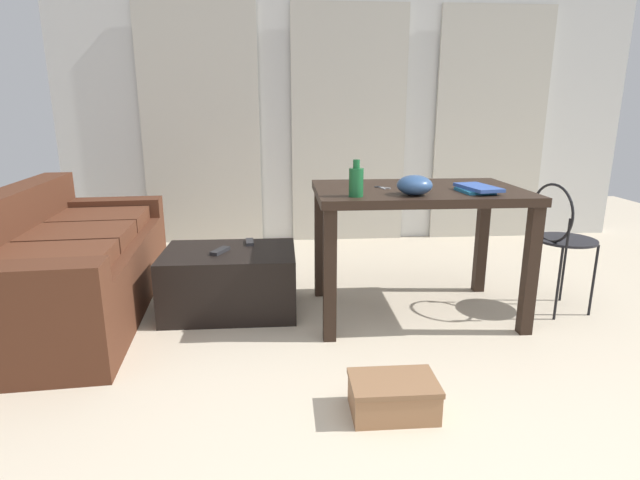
{
  "coord_description": "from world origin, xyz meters",
  "views": [
    {
      "loc": [
        -0.64,
        -1.33,
        1.26
      ],
      "look_at": [
        -0.4,
        1.76,
        0.44
      ],
      "focal_mm": 28.09,
      "sensor_mm": 36.0,
      "label": 1
    }
  ],
  "objects_px": {
    "tv_remote_secondary": "(220,251)",
    "shoebox": "(393,396)",
    "coffee_table": "(230,281)",
    "tv_remote_primary": "(250,242)",
    "bowl": "(415,185)",
    "scissors": "(380,187)",
    "couch": "(65,266)",
    "craft_table": "(417,207)",
    "bottle_near": "(356,181)",
    "wire_chair": "(559,231)",
    "book_stack": "(477,189)"
  },
  "relations": [
    {
      "from": "wire_chair",
      "to": "bottle_near",
      "type": "distance_m",
      "value": 1.36
    },
    {
      "from": "bowl",
      "to": "tv_remote_secondary",
      "type": "distance_m",
      "value": 1.24
    },
    {
      "from": "tv_remote_primary",
      "to": "bowl",
      "type": "bearing_deg",
      "value": -34.19
    },
    {
      "from": "wire_chair",
      "to": "book_stack",
      "type": "relative_size",
      "value": 2.58
    },
    {
      "from": "wire_chair",
      "to": "tv_remote_secondary",
      "type": "bearing_deg",
      "value": 176.43
    },
    {
      "from": "wire_chair",
      "to": "book_stack",
      "type": "distance_m",
      "value": 0.68
    },
    {
      "from": "shoebox",
      "to": "craft_table",
      "type": "bearing_deg",
      "value": 71.25
    },
    {
      "from": "wire_chair",
      "to": "tv_remote_secondary",
      "type": "xyz_separation_m",
      "value": [
        -2.08,
        0.13,
        -0.12
      ]
    },
    {
      "from": "scissors",
      "to": "tv_remote_secondary",
      "type": "height_order",
      "value": "scissors"
    },
    {
      "from": "wire_chair",
      "to": "tv_remote_secondary",
      "type": "height_order",
      "value": "wire_chair"
    },
    {
      "from": "bottle_near",
      "to": "tv_remote_secondary",
      "type": "height_order",
      "value": "bottle_near"
    },
    {
      "from": "couch",
      "to": "tv_remote_primary",
      "type": "xyz_separation_m",
      "value": [
        1.14,
        0.12,
        0.1
      ]
    },
    {
      "from": "book_stack",
      "to": "scissors",
      "type": "distance_m",
      "value": 0.55
    },
    {
      "from": "bottle_near",
      "to": "coffee_table",
      "type": "bearing_deg",
      "value": 152.09
    },
    {
      "from": "coffee_table",
      "to": "book_stack",
      "type": "bearing_deg",
      "value": -11.73
    },
    {
      "from": "bowl",
      "to": "scissors",
      "type": "xyz_separation_m",
      "value": [
        -0.14,
        0.27,
        -0.05
      ]
    },
    {
      "from": "wire_chair",
      "to": "craft_table",
      "type": "bearing_deg",
      "value": 177.3
    },
    {
      "from": "coffee_table",
      "to": "scissors",
      "type": "xyz_separation_m",
      "value": [
        0.93,
        -0.09,
        0.6
      ]
    },
    {
      "from": "shoebox",
      "to": "tv_remote_secondary",
      "type": "bearing_deg",
      "value": 126.09
    },
    {
      "from": "bottle_near",
      "to": "tv_remote_secondary",
      "type": "bearing_deg",
      "value": 155.79
    },
    {
      "from": "craft_table",
      "to": "wire_chair",
      "type": "xyz_separation_m",
      "value": [
        0.88,
        -0.04,
        -0.16
      ]
    },
    {
      "from": "couch",
      "to": "bottle_near",
      "type": "relative_size",
      "value": 9.91
    },
    {
      "from": "couch",
      "to": "bottle_near",
      "type": "xyz_separation_m",
      "value": [
        1.75,
        -0.43,
        0.57
      ]
    },
    {
      "from": "bowl",
      "to": "scissors",
      "type": "distance_m",
      "value": 0.31
    },
    {
      "from": "bottle_near",
      "to": "tv_remote_primary",
      "type": "relative_size",
      "value": 1.39
    },
    {
      "from": "coffee_table",
      "to": "craft_table",
      "type": "bearing_deg",
      "value": -6.19
    },
    {
      "from": "wire_chair",
      "to": "tv_remote_secondary",
      "type": "relative_size",
      "value": 5.16
    },
    {
      "from": "wire_chair",
      "to": "bottle_near",
      "type": "xyz_separation_m",
      "value": [
        -1.3,
        -0.22,
        0.36
      ]
    },
    {
      "from": "bowl",
      "to": "tv_remote_secondary",
      "type": "xyz_separation_m",
      "value": [
        -1.11,
        0.33,
        -0.44
      ]
    },
    {
      "from": "bowl",
      "to": "tv_remote_primary",
      "type": "distance_m",
      "value": 1.17
    },
    {
      "from": "bowl",
      "to": "bottle_near",
      "type": "bearing_deg",
      "value": -175.49
    },
    {
      "from": "coffee_table",
      "to": "wire_chair",
      "type": "height_order",
      "value": "wire_chair"
    },
    {
      "from": "bowl",
      "to": "tv_remote_secondary",
      "type": "relative_size",
      "value": 1.21
    },
    {
      "from": "craft_table",
      "to": "bowl",
      "type": "relative_size",
      "value": 6.35
    },
    {
      "from": "craft_table",
      "to": "book_stack",
      "type": "relative_size",
      "value": 3.85
    },
    {
      "from": "coffee_table",
      "to": "tv_remote_secondary",
      "type": "relative_size",
      "value": 5.13
    },
    {
      "from": "craft_table",
      "to": "tv_remote_primary",
      "type": "height_order",
      "value": "craft_table"
    },
    {
      "from": "tv_remote_secondary",
      "to": "shoebox",
      "type": "distance_m",
      "value": 1.46
    },
    {
      "from": "couch",
      "to": "tv_remote_secondary",
      "type": "height_order",
      "value": "couch"
    },
    {
      "from": "craft_table",
      "to": "shoebox",
      "type": "relative_size",
      "value": 3.35
    },
    {
      "from": "shoebox",
      "to": "scissors",
      "type": "bearing_deg",
      "value": 82.95
    },
    {
      "from": "tv_remote_primary",
      "to": "couch",
      "type": "bearing_deg",
      "value": -178.76
    },
    {
      "from": "book_stack",
      "to": "scissors",
      "type": "bearing_deg",
      "value": 158.25
    },
    {
      "from": "bottle_near",
      "to": "bowl",
      "type": "bearing_deg",
      "value": 4.51
    },
    {
      "from": "coffee_table",
      "to": "tv_remote_primary",
      "type": "height_order",
      "value": "tv_remote_primary"
    },
    {
      "from": "craft_table",
      "to": "wire_chair",
      "type": "height_order",
      "value": "wire_chair"
    },
    {
      "from": "coffee_table",
      "to": "scissors",
      "type": "bearing_deg",
      "value": -5.78
    },
    {
      "from": "book_stack",
      "to": "tv_remote_primary",
      "type": "height_order",
      "value": "book_stack"
    },
    {
      "from": "coffee_table",
      "to": "couch",
      "type": "bearing_deg",
      "value": 177.77
    },
    {
      "from": "couch",
      "to": "craft_table",
      "type": "distance_m",
      "value": 2.2
    }
  ]
}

